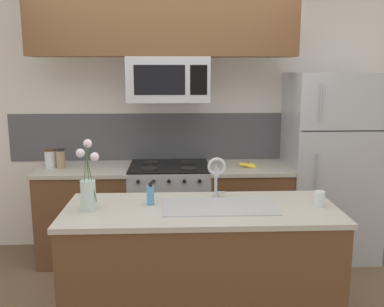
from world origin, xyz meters
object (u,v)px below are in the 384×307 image
(dish_soap_bottle, at_px, (150,195))
(refrigerator, at_px, (330,166))
(microwave, at_px, (168,80))
(storage_jar_tall, at_px, (51,158))
(flower_vase, at_px, (88,189))
(storage_jar_medium, at_px, (61,159))
(stove_range, at_px, (170,211))
(banana_bunch, at_px, (248,165))
(spare_glass, at_px, (319,199))
(sink_faucet, at_px, (217,172))

(dish_soap_bottle, bearing_deg, refrigerator, 35.28)
(microwave, height_order, dish_soap_bottle, microwave)
(microwave, bearing_deg, storage_jar_tall, 177.49)
(flower_vase, bearing_deg, storage_jar_medium, 111.85)
(stove_range, distance_m, microwave, 1.27)
(banana_bunch, distance_m, dish_soap_bottle, 1.41)
(spare_glass, bearing_deg, dish_soap_bottle, 175.90)
(storage_jar_medium, xyz_separation_m, dish_soap_bottle, (0.91, -1.16, -0.02))
(sink_faucet, bearing_deg, refrigerator, 41.34)
(refrigerator, relative_size, banana_bunch, 9.42)
(sink_faucet, distance_m, dish_soap_bottle, 0.50)
(dish_soap_bottle, bearing_deg, sink_faucet, 14.37)
(storage_jar_tall, distance_m, dish_soap_bottle, 1.57)
(stove_range, bearing_deg, sink_faucet, -71.66)
(storage_jar_medium, xyz_separation_m, sink_faucet, (1.37, -1.04, 0.11))
(microwave, relative_size, dish_soap_bottle, 4.51)
(sink_faucet, height_order, dish_soap_bottle, sink_faucet)
(stove_range, relative_size, storage_jar_tall, 5.30)
(microwave, bearing_deg, spare_glass, -50.15)
(storage_jar_tall, bearing_deg, microwave, -2.51)
(storage_jar_medium, xyz_separation_m, banana_bunch, (1.77, -0.05, -0.07))
(sink_faucet, relative_size, dish_soap_bottle, 1.85)
(sink_faucet, xyz_separation_m, spare_glass, (0.68, -0.20, -0.15))
(stove_range, xyz_separation_m, refrigerator, (1.57, 0.02, 0.44))
(microwave, bearing_deg, stove_range, 90.16)
(storage_jar_medium, bearing_deg, dish_soap_bottle, -52.03)
(storage_jar_medium, bearing_deg, spare_glass, -31.18)
(stove_range, height_order, sink_faucet, sink_faucet)
(refrigerator, xyz_separation_m, storage_jar_tall, (-2.70, 0.01, 0.10))
(spare_glass, relative_size, flower_vase, 0.22)
(dish_soap_bottle, bearing_deg, storage_jar_medium, 127.97)
(refrigerator, relative_size, dish_soap_bottle, 10.90)
(stove_range, relative_size, sink_faucet, 3.04)
(stove_range, xyz_separation_m, dish_soap_bottle, (-0.12, -1.18, 0.52))
(refrigerator, bearing_deg, dish_soap_bottle, -144.72)
(stove_range, xyz_separation_m, storage_jar_tall, (-1.13, 0.03, 0.54))
(microwave, relative_size, sink_faucet, 2.43)
(microwave, height_order, refrigerator, microwave)
(dish_soap_bottle, bearing_deg, storage_jar_tall, 130.07)
(banana_bunch, distance_m, spare_glass, 1.23)
(dish_soap_bottle, bearing_deg, spare_glass, -4.10)
(storage_jar_medium, height_order, flower_vase, flower_vase)
(banana_bunch, xyz_separation_m, spare_glass, (0.28, -1.20, 0.03))
(spare_glass, bearing_deg, storage_jar_tall, 149.24)
(stove_range, distance_m, storage_jar_tall, 1.25)
(banana_bunch, height_order, spare_glass, spare_glass)
(flower_vase, bearing_deg, dish_soap_bottle, 13.68)
(refrigerator, distance_m, spare_glass, 1.39)
(refrigerator, height_order, banana_bunch, refrigerator)
(storage_jar_tall, relative_size, storage_jar_medium, 0.95)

